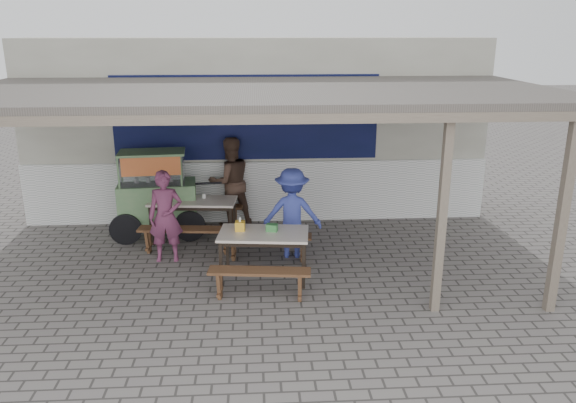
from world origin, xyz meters
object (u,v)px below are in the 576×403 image
(vendor_cart, at_px, (156,191))
(patron_wall_side, at_px, (230,182))
(donation_box, at_px, (272,228))
(table_left, at_px, (193,204))
(bench_right_wall, at_px, (268,241))
(condiment_jar, at_px, (204,196))
(patron_right_table, at_px, (292,213))
(tissue_box, at_px, (240,226))
(bench_left_wall, at_px, (200,211))
(bench_left_street, at_px, (187,234))
(patron_street_side, at_px, (166,217))
(table_right, at_px, (264,237))
(condiment_bowl, at_px, (184,197))
(bench_right_street, at_px, (259,277))

(vendor_cart, distance_m, patron_wall_side, 1.42)
(vendor_cart, distance_m, donation_box, 2.80)
(table_left, xyz_separation_m, bench_right_wall, (1.30, -1.04, -0.34))
(vendor_cart, distance_m, condiment_jar, 0.87)
(patron_right_table, height_order, tissue_box, patron_right_table)
(donation_box, bearing_deg, bench_left_wall, 119.23)
(bench_left_street, distance_m, patron_right_table, 1.83)
(patron_wall_side, xyz_separation_m, patron_right_table, (1.07, -1.63, -0.11))
(patron_street_side, height_order, tissue_box, patron_street_side)
(patron_right_table, height_order, donation_box, patron_right_table)
(bench_left_wall, distance_m, patron_street_side, 1.65)
(patron_street_side, relative_size, tissue_box, 10.69)
(bench_left_wall, xyz_separation_m, patron_street_side, (-0.40, -1.55, 0.41))
(table_right, relative_size, bench_right_wall, 0.97)
(table_left, relative_size, patron_right_table, 1.04)
(table_left, distance_m, patron_street_side, 0.98)
(patron_right_table, bearing_deg, table_right, 65.66)
(patron_right_table, xyz_separation_m, condiment_bowl, (-1.87, 0.94, 0.02))
(table_left, bearing_deg, vendor_cart, 165.25)
(table_right, xyz_separation_m, patron_right_table, (0.49, 0.88, 0.08))
(vendor_cart, xyz_separation_m, donation_box, (2.03, -1.93, -0.06))
(table_right, xyz_separation_m, donation_box, (0.13, 0.05, 0.13))
(vendor_cart, bearing_deg, patron_street_side, -79.22)
(patron_right_table, bearing_deg, vendor_cart, -20.05)
(table_left, xyz_separation_m, patron_street_side, (-0.34, -0.91, 0.08))
(bench_right_street, xyz_separation_m, patron_wall_side, (-0.51, 3.20, 0.53))
(patron_right_table, xyz_separation_m, donation_box, (-0.36, -0.83, 0.05))
(vendor_cart, relative_size, condiment_jar, 23.09)
(vendor_cart, height_order, condiment_jar, vendor_cart)
(bench_right_street, bearing_deg, bench_left_wall, 115.92)
(donation_box, bearing_deg, bench_left_street, 143.35)
(vendor_cart, height_order, patron_street_side, vendor_cart)
(table_right, xyz_separation_m, bench_right_wall, (0.08, 0.69, -0.34))
(table_right, height_order, patron_right_table, patron_right_table)
(bench_right_street, bearing_deg, table_right, 90.00)
(bench_left_street, bearing_deg, table_right, -35.21)
(bench_left_street, distance_m, vendor_cart, 1.19)
(table_left, height_order, bench_right_street, table_left)
(table_right, height_order, patron_wall_side, patron_wall_side)
(bench_right_wall, bearing_deg, table_right, -90.00)
(table_left, height_order, patron_street_side, patron_street_side)
(tissue_box, bearing_deg, table_right, -17.25)
(bench_right_street, xyz_separation_m, patron_street_side, (-1.49, 1.51, 0.42))
(table_left, height_order, bench_left_wall, table_left)
(donation_box, bearing_deg, vendor_cart, 136.43)
(table_left, relative_size, donation_box, 9.53)
(bench_right_street, bearing_deg, patron_right_table, 76.53)
(bench_left_wall, relative_size, vendor_cart, 0.84)
(tissue_box, bearing_deg, condiment_bowl, 121.15)
(bench_right_street, relative_size, tissue_box, 10.27)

